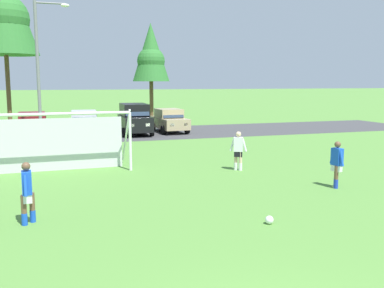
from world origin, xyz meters
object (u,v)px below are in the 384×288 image
at_px(parked_car_slot_center_left, 84,123).
at_px(street_lamp, 41,73).
at_px(soccer_ball, 269,220).
at_px(soccer_goal, 37,141).
at_px(parked_car_slot_center, 135,119).
at_px(player_striker_near, 337,164).
at_px(parked_car_slot_left, 32,125).
at_px(parked_car_slot_center_right, 169,120).
at_px(player_midfield_center, 238,151).
at_px(player_defender_far, 27,193).

relative_size(parked_car_slot_center_left, street_lamp, 0.53).
height_order(soccer_ball, soccer_goal, soccer_goal).
height_order(parked_car_slot_center_left, parked_car_slot_center, parked_car_slot_center).
xyz_separation_m(player_striker_near, parked_car_slot_left, (-10.59, 17.53, 0.05)).
height_order(parked_car_slot_left, parked_car_slot_center_right, same).
bearing_deg(player_striker_near, street_lamp, 126.06).
xyz_separation_m(parked_car_slot_center, street_lamp, (-6.07, -4.35, 3.09)).
bearing_deg(player_midfield_center, street_lamp, 128.89).
height_order(player_defender_far, parked_car_slot_left, parked_car_slot_left).
bearing_deg(parked_car_slot_center_left, player_midfield_center, -70.15).
xyz_separation_m(soccer_goal, street_lamp, (0.17, 7.54, 2.91)).
distance_m(soccer_goal, player_defender_far, 6.79).
distance_m(soccer_goal, parked_car_slot_center, 13.43).
distance_m(player_midfield_center, parked_car_slot_center_left, 15.31).
bearing_deg(parked_car_slot_center_left, player_defender_far, -98.58).
bearing_deg(parked_car_slot_center, soccer_goal, -117.69).
bearing_deg(street_lamp, player_midfield_center, -51.11).
distance_m(player_defender_far, parked_car_slot_left, 18.35).
distance_m(parked_car_slot_center, street_lamp, 8.08).
xyz_separation_m(soccer_ball, parked_car_slot_center_right, (3.05, 21.10, 0.77)).
relative_size(player_defender_far, parked_car_slot_center, 0.35).
relative_size(soccer_goal, player_defender_far, 4.55).
relative_size(player_striker_near, parked_car_slot_center_left, 0.38).
bearing_deg(parked_car_slot_left, parked_car_slot_center, 2.73).
relative_size(player_striker_near, street_lamp, 0.20).
relative_size(player_defender_far, parked_car_slot_center_right, 0.38).
relative_size(soccer_goal, player_striker_near, 4.55).
distance_m(player_striker_near, parked_car_slot_left, 20.48).
bearing_deg(soccer_ball, player_defender_far, 161.52).
bearing_deg(street_lamp, parked_car_slot_center_right, 28.70).
xyz_separation_m(player_defender_far, parked_car_slot_center, (6.35, 18.67, 0.29)).
bearing_deg(parked_car_slot_center_right, parked_car_slot_center, -170.76).
relative_size(player_midfield_center, street_lamp, 0.20).
bearing_deg(soccer_goal, soccer_ball, -56.21).
distance_m(player_midfield_center, parked_car_slot_center, 14.13).
bearing_deg(parked_car_slot_left, parked_car_slot_center_left, 11.98).
bearing_deg(soccer_ball, street_lamp, 109.26).
xyz_separation_m(soccer_goal, parked_car_slot_center_right, (8.92, 12.33, -0.42)).
height_order(player_defender_far, parked_car_slot_center, parked_car_slot_center).
relative_size(player_defender_far, parked_car_slot_left, 0.39).
height_order(soccer_goal, parked_car_slot_center_right, soccer_goal).
height_order(parked_car_slot_center_left, street_lamp, street_lamp).
bearing_deg(player_midfield_center, parked_car_slot_center_right, 86.24).
distance_m(parked_car_slot_center_left, parked_car_slot_center_right, 6.15).
bearing_deg(player_striker_near, soccer_ball, -145.71).
bearing_deg(player_defender_far, player_midfield_center, 29.95).
bearing_deg(soccer_ball, soccer_goal, 123.79).
xyz_separation_m(player_striker_near, player_midfield_center, (-2.03, 3.84, 0.00)).
bearing_deg(parked_car_slot_left, player_midfield_center, -58.00).
bearing_deg(parked_car_slot_center_right, soccer_goal, -125.88).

